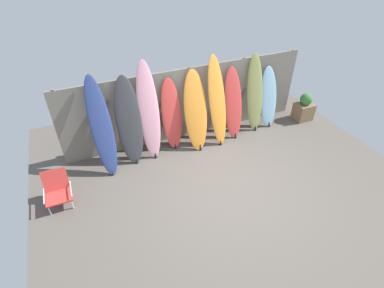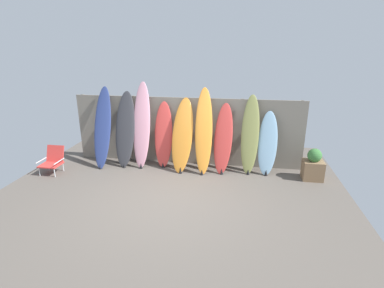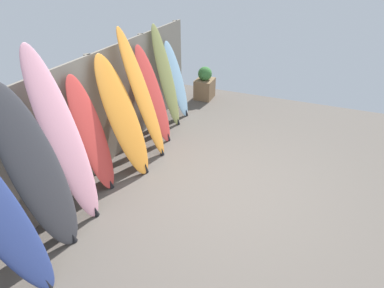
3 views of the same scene
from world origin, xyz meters
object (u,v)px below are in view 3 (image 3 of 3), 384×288
Objects in this scene: surfboard_charcoal_1 at (38,173)px; surfboard_orange_4 at (124,119)px; planter_box at (205,85)px; surfboard_orange_5 at (143,97)px; surfboard_red_3 at (93,137)px; surfboard_pink_2 at (65,142)px; surfboard_red_6 at (154,97)px; surfboard_olive_7 at (166,78)px; surfboard_skyblue_8 at (177,81)px.

surfboard_charcoal_1 is 1.54m from surfboard_orange_4.
surfboard_charcoal_1 is at bearing 177.83° from planter_box.
surfboard_orange_5 is (2.08, -0.08, 0.07)m from surfboard_charcoal_1.
surfboard_red_3 is 3.78m from planter_box.
surfboard_red_3 is (0.55, 0.09, -0.26)m from surfboard_pink_2.
surfboard_orange_5 reaches higher than planter_box.
surfboard_pink_2 is 1.29× the size of surfboard_red_3.
surfboard_olive_7 reaches higher than surfboard_red_6.
surfboard_charcoal_1 reaches higher than surfboard_red_6.
surfboard_skyblue_8 is (0.44, -0.01, -0.20)m from surfboard_olive_7.
surfboard_olive_7 is 2.52× the size of planter_box.
surfboard_orange_5 is 2.75m from planter_box.
surfboard_red_3 is at bearing 9.24° from surfboard_pink_2.
surfboard_charcoal_1 reaches higher than surfboard_orange_4.
surfboard_orange_5 is 2.73× the size of planter_box.
planter_box is (1.08, -0.23, -0.42)m from surfboard_skyblue_8.
surfboard_skyblue_8 is (2.66, -0.04, -0.08)m from surfboard_red_3.
surfboard_red_3 is at bearing 175.75° from planter_box.
surfboard_red_3 is 1.11m from surfboard_orange_5.
planter_box is (3.73, -0.28, -0.50)m from surfboard_red_3.
surfboard_pink_2 reaches higher than surfboard_charcoal_1.
surfboard_red_3 is 0.88× the size of surfboard_olive_7.
surfboard_red_6 is 2.24m from planter_box.
surfboard_pink_2 is 1.21× the size of surfboard_orange_4.
surfboard_charcoal_1 reaches higher than surfboard_red_3.
surfboard_charcoal_1 is 1.07× the size of surfboard_orange_4.
surfboard_orange_5 reaches higher than surfboard_red_3.
surfboard_olive_7 is at bearing -0.80° from surfboard_red_3.
surfboard_charcoal_1 is 4.79m from planter_box.
surfboard_red_6 reaches higher than planter_box.
surfboard_pink_2 reaches higher than surfboard_olive_7.
surfboard_red_3 is at bearing 170.56° from surfboard_orange_5.
surfboard_orange_4 is (0.53, -0.16, 0.07)m from surfboard_red_3.
surfboard_pink_2 is at bearing -179.20° from surfboard_skyblue_8.
surfboard_orange_4 is 1.03m from surfboard_red_6.
surfboard_pink_2 reaches higher than surfboard_red_6.
surfboard_orange_4 reaches higher than planter_box.
surfboard_pink_2 reaches higher than surfboard_red_3.
surfboard_charcoal_1 is 1.01× the size of surfboard_olive_7.
surfboard_orange_4 is at bearing -16.71° from surfboard_red_3.
planter_box is at bearing -2.10° from surfboard_orange_4.
planter_box is at bearing -2.17° from surfboard_charcoal_1.
surfboard_charcoal_1 reaches higher than surfboard_skyblue_8.
surfboard_orange_5 is (1.08, -0.18, 0.20)m from surfboard_red_3.
surfboard_orange_5 is (1.63, -0.09, -0.05)m from surfboard_pink_2.
surfboard_pink_2 is 1.14× the size of surfboard_olive_7.
surfboard_orange_5 is at bearing -9.44° from surfboard_red_3.
surfboard_olive_7 is at bearing 1.21° from surfboard_pink_2.
surfboard_orange_4 is 1.69m from surfboard_olive_7.
surfboard_pink_2 is 4.35m from planter_box.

